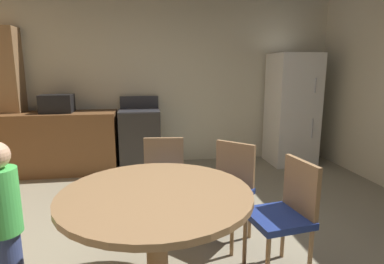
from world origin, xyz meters
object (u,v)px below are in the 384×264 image
object	(u,v)px
microwave	(57,104)
dining_table	(156,215)
chair_east	(286,210)
oven_range	(140,139)
chair_north	(164,178)
chair_northeast	(229,185)
person_child	(3,221)
refrigerator	(292,110)

from	to	relation	value
microwave	dining_table	world-z (taller)	microwave
microwave	chair_east	xyz separation A→B (m)	(2.24, -2.73, -0.53)
chair_east	microwave	bearing A→B (deg)	-58.66
oven_range	chair_north	xyz separation A→B (m)	(0.23, -1.92, 0.03)
chair_northeast	oven_range	bearing A→B (deg)	-115.88
oven_range	chair_northeast	xyz separation A→B (m)	(0.79, -2.18, 0.03)
chair_east	oven_range	bearing A→B (deg)	-76.57
microwave	chair_northeast	distance (m)	2.98
chair_east	dining_table	bearing A→B (deg)	0.00
microwave	person_child	size ratio (longest dim) A/B	0.40
chair_north	chair_east	world-z (taller)	same
refrigerator	person_child	xyz separation A→B (m)	(-3.24, -2.71, -0.30)
oven_range	chair_north	distance (m)	1.93
refrigerator	person_child	size ratio (longest dim) A/B	1.61
oven_range	chair_east	bearing A→B (deg)	-68.52
chair_northeast	dining_table	bearing A→B (deg)	0.00
oven_range	chair_northeast	size ratio (longest dim) A/B	1.26
refrigerator	chair_north	distance (m)	2.90
chair_north	chair_northeast	world-z (taller)	same
person_child	chair_north	bearing A→B (deg)	45.08
dining_table	person_child	world-z (taller)	person_child
chair_north	refrigerator	bearing A→B (deg)	136.83
refrigerator	chair_east	distance (m)	3.02
oven_range	person_child	distance (m)	2.88
refrigerator	chair_east	size ratio (longest dim) A/B	2.02
microwave	chair_northeast	world-z (taller)	microwave
refrigerator	microwave	distance (m)	3.59
microwave	chair_north	world-z (taller)	microwave
oven_range	microwave	distance (m)	1.30
oven_range	microwave	world-z (taller)	microwave
chair_north	chair_northeast	size ratio (longest dim) A/B	1.00
oven_range	dining_table	distance (m)	2.87
chair_north	oven_range	bearing A→B (deg)	-166.68
dining_table	chair_northeast	world-z (taller)	chair_northeast
microwave	dining_table	xyz separation A→B (m)	(1.29, -2.87, -0.43)
dining_table	chair_north	distance (m)	0.96
refrigerator	dining_table	size ratio (longest dim) A/B	1.45
chair_east	person_child	distance (m)	1.90
oven_range	microwave	xyz separation A→B (m)	(-1.17, -0.00, 0.56)
chair_east	chair_northeast	world-z (taller)	same
dining_table	microwave	bearing A→B (deg)	114.32
oven_range	chair_northeast	distance (m)	2.32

